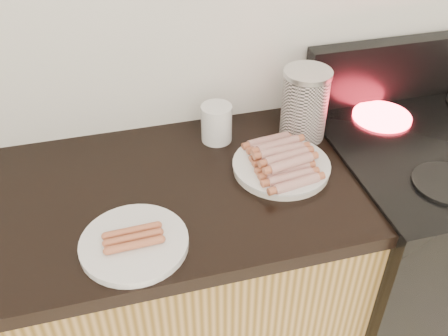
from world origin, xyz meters
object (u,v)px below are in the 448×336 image
object	(u,v)px
main_plate	(281,167)
side_plate	(134,243)
canister	(305,104)
mug	(217,123)
stove	(424,247)

from	to	relation	value
main_plate	side_plate	xyz separation A→B (m)	(-0.42, -0.18, 0.00)
canister	mug	bearing A→B (deg)	170.15
stove	mug	world-z (taller)	mug
stove	main_plate	distance (m)	0.72
side_plate	main_plate	bearing A→B (deg)	23.17
stove	side_plate	world-z (taller)	side_plate
stove	main_plate	bearing A→B (deg)	178.35
main_plate	canister	bearing A→B (deg)	50.87
stove	side_plate	size ratio (longest dim) A/B	3.65
main_plate	mug	xyz separation A→B (m)	(-0.13, 0.19, 0.05)
side_plate	mug	xyz separation A→B (m)	(0.29, 0.37, 0.05)
side_plate	mug	distance (m)	0.47
main_plate	side_plate	size ratio (longest dim) A/B	1.05
side_plate	canister	distance (m)	0.64
stove	canister	world-z (taller)	canister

